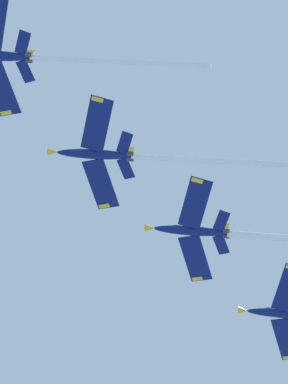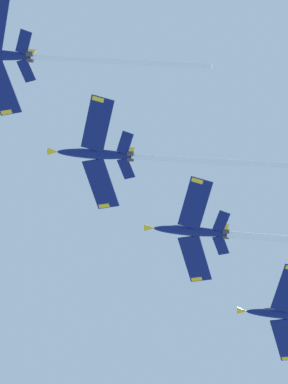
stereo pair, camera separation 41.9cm
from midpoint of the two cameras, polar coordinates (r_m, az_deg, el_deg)
jet_lead at (r=133.13m, az=-8.08°, el=8.78°), size 39.79×20.01×8.68m
jet_second at (r=135.79m, az=-1.16°, el=2.38°), size 39.24×20.00×8.14m
jet_third at (r=140.24m, az=6.44°, el=-2.82°), size 42.18×19.99×9.18m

